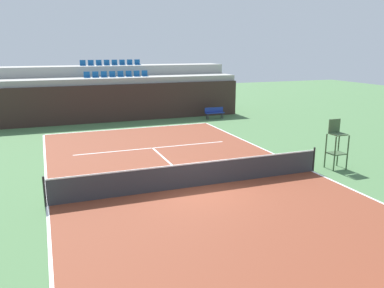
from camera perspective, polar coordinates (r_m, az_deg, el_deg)
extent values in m
plane|color=#477042|center=(15.33, 0.59, -6.24)|extent=(80.00, 80.00, 0.00)
cube|color=brown|center=(15.33, 0.59, -6.22)|extent=(11.00, 24.00, 0.01)
cube|color=white|center=(26.42, -8.92, 2.25)|extent=(11.00, 0.10, 0.00)
cube|color=white|center=(14.40, -20.29, -8.47)|extent=(0.10, 24.00, 0.00)
cube|color=white|center=(17.94, 17.05, -3.80)|extent=(0.10, 24.00, 0.00)
cube|color=white|center=(21.15, -5.75, -0.58)|extent=(8.26, 0.10, 0.00)
cube|color=white|center=(18.19, -3.10, -2.94)|extent=(0.10, 6.40, 0.00)
cube|color=#33231E|center=(28.99, -10.22, 5.89)|extent=(18.34, 0.30, 2.68)
cube|color=#9E9E99|center=(30.28, -10.73, 6.61)|extent=(18.34, 2.40, 3.11)
cube|color=#9E9E99|center=(32.59, -11.53, 7.75)|extent=(18.34, 2.40, 3.86)
cube|color=#145193|center=(29.83, -15.01, 9.32)|extent=(0.44, 0.44, 0.04)
cube|color=#145193|center=(30.01, -15.08, 9.77)|extent=(0.44, 0.04, 0.40)
cube|color=#145193|center=(29.90, -13.82, 9.40)|extent=(0.44, 0.44, 0.04)
cube|color=#145193|center=(30.08, -13.89, 9.84)|extent=(0.44, 0.04, 0.40)
cube|color=#145193|center=(29.98, -12.63, 9.48)|extent=(0.44, 0.44, 0.04)
cube|color=#145193|center=(30.16, -12.71, 9.92)|extent=(0.44, 0.04, 0.40)
cube|color=#145193|center=(30.08, -11.45, 9.55)|extent=(0.44, 0.44, 0.04)
cube|color=#145193|center=(30.26, -11.54, 9.99)|extent=(0.44, 0.04, 0.40)
cube|color=#145193|center=(30.19, -10.28, 9.62)|extent=(0.44, 0.44, 0.04)
cube|color=#145193|center=(30.37, -10.37, 10.06)|extent=(0.44, 0.04, 0.40)
cube|color=#145193|center=(30.31, -9.11, 9.68)|extent=(0.44, 0.44, 0.04)
cube|color=#145193|center=(30.49, -9.21, 10.12)|extent=(0.44, 0.04, 0.40)
cube|color=#145193|center=(30.44, -7.96, 9.74)|extent=(0.44, 0.44, 0.04)
cube|color=#145193|center=(30.62, -8.06, 10.17)|extent=(0.44, 0.04, 0.40)
cube|color=#145193|center=(30.58, -6.81, 9.79)|extent=(0.44, 0.44, 0.04)
cube|color=#145193|center=(30.76, -6.92, 10.23)|extent=(0.44, 0.04, 0.40)
cube|color=#145193|center=(32.17, -15.57, 10.94)|extent=(0.44, 0.44, 0.04)
cube|color=#145193|center=(32.36, -15.63, 11.34)|extent=(0.44, 0.04, 0.40)
cube|color=#145193|center=(32.23, -14.45, 11.01)|extent=(0.44, 0.44, 0.04)
cube|color=#145193|center=(32.42, -14.52, 11.41)|extent=(0.44, 0.04, 0.40)
cube|color=#145193|center=(32.31, -13.35, 11.08)|extent=(0.44, 0.44, 0.04)
cube|color=#145193|center=(32.50, -13.42, 11.48)|extent=(0.44, 0.04, 0.40)
cube|color=#145193|center=(32.40, -12.24, 11.15)|extent=(0.44, 0.44, 0.04)
cube|color=#145193|center=(32.59, -12.32, 11.54)|extent=(0.44, 0.04, 0.40)
cube|color=#145193|center=(32.50, -11.15, 11.21)|extent=(0.44, 0.44, 0.04)
cube|color=#145193|center=(32.69, -11.23, 11.60)|extent=(0.44, 0.04, 0.40)
cube|color=#145193|center=(32.61, -10.06, 11.26)|extent=(0.44, 0.44, 0.04)
cube|color=#145193|center=(32.80, -10.14, 11.66)|extent=(0.44, 0.04, 0.40)
cube|color=#145193|center=(32.73, -8.97, 11.31)|extent=(0.44, 0.44, 0.04)
cube|color=#145193|center=(32.92, -9.06, 11.71)|extent=(0.44, 0.04, 0.40)
cube|color=#145193|center=(32.87, -7.90, 11.36)|extent=(0.44, 0.44, 0.04)
cube|color=#145193|center=(33.06, -7.99, 11.75)|extent=(0.44, 0.04, 0.40)
cylinder|color=black|center=(14.21, -20.67, -6.49)|extent=(0.08, 0.08, 1.07)
cylinder|color=black|center=(17.82, 17.30, -2.14)|extent=(0.08, 0.08, 1.07)
cube|color=#333338|center=(15.17, 0.59, -4.57)|extent=(10.90, 0.02, 0.92)
cube|color=white|center=(15.03, 0.60, -2.82)|extent=(10.90, 0.04, 0.05)
cylinder|color=#334C2D|center=(18.07, 20.06, -1.39)|extent=(0.06, 0.06, 1.55)
cylinder|color=#334C2D|center=(18.53, 21.71, -1.17)|extent=(0.06, 0.06, 1.55)
cylinder|color=#334C2D|center=(18.51, 18.87, -0.94)|extent=(0.06, 0.06, 1.55)
cylinder|color=#334C2D|center=(18.96, 20.50, -0.73)|extent=(0.06, 0.06, 1.55)
cube|color=#334C2D|center=(18.53, 20.27, -1.28)|extent=(0.70, 0.60, 0.04)
cube|color=#3F5938|center=(18.34, 20.50, 1.36)|extent=(0.60, 0.60, 0.05)
cube|color=#3F5938|center=(18.48, 20.02, 2.53)|extent=(0.60, 0.04, 0.60)
cube|color=navy|center=(29.70, 3.34, 4.54)|extent=(1.50, 0.40, 0.05)
cube|color=navy|center=(29.83, 3.21, 5.01)|extent=(1.50, 0.04, 0.36)
cube|color=#2D2D33|center=(29.38, 2.38, 3.98)|extent=(0.06, 0.06, 0.42)
cube|color=#2D2D33|center=(29.87, 4.50, 4.11)|extent=(0.06, 0.06, 0.42)
cube|color=#2D2D33|center=(29.63, 2.16, 4.06)|extent=(0.06, 0.06, 0.42)
cube|color=#2D2D33|center=(30.12, 4.27, 4.20)|extent=(0.06, 0.06, 0.42)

